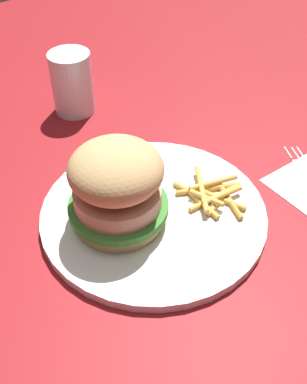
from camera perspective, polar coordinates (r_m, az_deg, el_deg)
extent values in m
plane|color=maroon|center=(0.57, 0.13, -4.29)|extent=(1.60, 1.60, 0.00)
cylinder|color=white|center=(0.57, 0.00, -2.64)|extent=(0.28, 0.28, 0.01)
cylinder|color=tan|center=(0.55, -4.29, -2.78)|extent=(0.11, 0.11, 0.02)
cylinder|color=#387F2D|center=(0.54, -4.36, -1.77)|extent=(0.12, 0.12, 0.01)
cylinder|color=tan|center=(0.53, -4.45, -0.54)|extent=(0.10, 0.10, 0.02)
ellipsoid|color=tan|center=(0.51, -4.69, 2.78)|extent=(0.11, 0.11, 0.06)
cylinder|color=gold|center=(0.59, 9.27, -0.86)|extent=(0.03, 0.07, 0.01)
cylinder|color=gold|center=(0.59, 7.57, -0.68)|extent=(0.08, 0.01, 0.01)
cylinder|color=gold|center=(0.58, 7.85, -1.45)|extent=(0.05, 0.02, 0.01)
cylinder|color=gold|center=(0.58, 8.40, -0.90)|extent=(0.03, 0.06, 0.01)
cylinder|color=gold|center=(0.58, 6.00, -1.37)|extent=(0.01, 0.06, 0.01)
cylinder|color=gold|center=(0.60, 6.88, 0.30)|extent=(0.08, 0.04, 0.01)
cylinder|color=gold|center=(0.59, 4.49, 0.05)|extent=(0.02, 0.05, 0.01)
cylinder|color=#E5B251|center=(0.59, 5.69, 0.64)|extent=(0.05, 0.07, 0.01)
cylinder|color=#E5B251|center=(0.57, 6.60, -0.75)|extent=(0.02, 0.05, 0.01)
cylinder|color=#E5B251|center=(0.60, 7.50, 1.08)|extent=(0.07, 0.03, 0.01)
cylinder|color=gold|center=(0.58, 8.45, -0.41)|extent=(0.06, 0.01, 0.01)
cube|color=silver|center=(0.68, 18.24, 3.14)|extent=(0.04, 0.04, 0.00)
cylinder|color=silver|center=(0.71, 17.77, 4.83)|extent=(0.01, 0.03, 0.00)
cylinder|color=silver|center=(0.70, 17.19, 4.77)|extent=(0.01, 0.03, 0.00)
cylinder|color=silver|center=(0.70, 16.60, 4.70)|extent=(0.01, 0.03, 0.00)
cylinder|color=silver|center=(0.75, -10.01, 13.12)|extent=(0.07, 0.07, 0.10)
cylinder|color=black|center=(0.76, -9.91, 12.39)|extent=(0.06, 0.06, 0.08)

